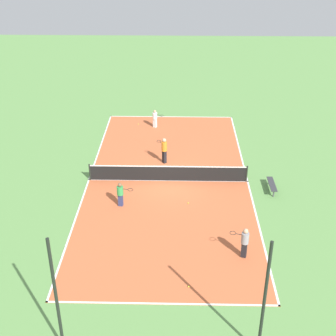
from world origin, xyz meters
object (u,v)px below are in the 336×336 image
tennis_ball_near_net (188,203)px  tennis_ball_midcourt (189,287)px  fence_post_back_left (264,301)px  tennis_net (168,173)px  tennis_ball_left_sideline (138,124)px  fence_post_back_right (56,297)px  player_center_orange (164,149)px  player_baseline_gray (245,241)px  player_far_green (120,193)px  player_near_white (155,118)px  bench (272,185)px

tennis_ball_near_net → tennis_ball_midcourt: bearing=89.3°
fence_post_back_left → tennis_net: bearing=-74.0°
tennis_ball_midcourt → tennis_ball_near_net: size_ratio=1.00×
tennis_ball_left_sideline → fence_post_back_right: (1.14, 21.62, 2.52)m
player_center_orange → tennis_ball_midcourt: size_ratio=26.03×
player_baseline_gray → player_far_green: 7.74m
tennis_net → tennis_ball_left_sideline: 9.16m
fence_post_back_right → tennis_ball_near_net: bearing=-115.5°
tennis_net → player_far_green: player_far_green is taller
fence_post_back_right → player_far_green: bearing=-96.2°
tennis_ball_near_net → fence_post_back_right: fence_post_back_right is taller
tennis_ball_left_sideline → fence_post_back_left: bearing=106.0°
fence_post_back_left → fence_post_back_right: size_ratio=1.00×
player_near_white → player_baseline_gray: player_baseline_gray is taller
player_baseline_gray → player_far_green: (6.38, -4.37, -0.11)m
tennis_ball_near_net → fence_post_back_right: bearing=64.5°
tennis_ball_midcourt → tennis_ball_left_sideline: 18.60m
player_near_white → player_far_green: (1.41, 11.20, 0.03)m
tennis_net → tennis_ball_left_sideline: (2.54, -8.79, -0.51)m
tennis_net → fence_post_back_left: size_ratio=1.89×
tennis_net → bench: (-6.21, 1.00, -0.17)m
bench → fence_post_back_right: fence_post_back_right is taller
player_center_orange → fence_post_back_right: 15.66m
player_center_orange → tennis_ball_near_net: player_center_orange is taller
tennis_net → player_near_white: 8.39m
bench → player_center_orange: 7.37m
player_center_orange → fence_post_back_left: 15.80m
player_near_white → tennis_ball_left_sideline: size_ratio=20.57×
fence_post_back_right → player_near_white: bearing=-96.7°
player_far_green → tennis_ball_left_sideline: (-0.06, -11.69, -0.78)m
player_baseline_gray → tennis_ball_near_net: 5.40m
tennis_ball_near_net → fence_post_back_right: (4.88, 10.22, 2.52)m
bench → player_baseline_gray: (2.42, 6.27, 0.56)m
player_center_orange → fence_post_back_right: size_ratio=0.34×
player_baseline_gray → fence_post_back_left: size_ratio=0.32×
tennis_ball_midcourt → player_far_green: bearing=-60.4°
tennis_net → player_baseline_gray: 8.20m
player_near_white → tennis_ball_near_net: player_near_white is taller
player_baseline_gray → player_center_orange: player_center_orange is taller
tennis_ball_left_sideline → fence_post_back_left: fence_post_back_left is taller
tennis_ball_left_sideline → fence_post_back_right: 21.80m
bench → fence_post_back_left: bearing=-12.1°
tennis_ball_midcourt → fence_post_back_right: 6.40m
player_near_white → tennis_ball_midcourt: size_ratio=20.57×
bench → tennis_ball_near_net: size_ratio=25.65×
player_baseline_gray → player_near_white: bearing=-52.9°
bench → player_baseline_gray: 6.75m
player_near_white → fence_post_back_right: bearing=-68.6°
player_far_green → fence_post_back_right: size_ratio=0.28×
tennis_ball_left_sideline → tennis_ball_near_net: bearing=108.2°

